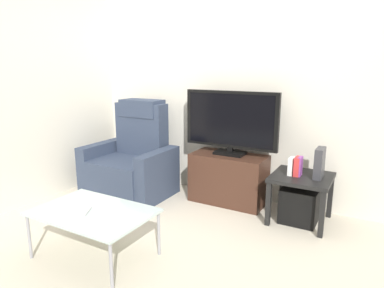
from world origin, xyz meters
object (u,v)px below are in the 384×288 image
Objects in this scene: book_leftmost at (291,166)px; book_rightmost at (300,166)px; book_middle at (297,166)px; coffee_table at (93,214)px; game_console at (319,163)px; recliner_armchair at (132,161)px; side_table at (301,183)px; cell_phone at (84,212)px; subwoofer_box at (300,205)px; television at (231,121)px; tv_stand at (228,178)px.

book_rightmost is at bearing 0.00° from book_leftmost.
book_middle is 1.87m from coffee_table.
recliner_armchair is at bearing -175.19° from game_console.
book_middle is (-0.04, -0.02, 0.16)m from side_table.
game_console reaches higher than coffee_table.
subwoofer_box is at bearing 20.90° from cell_phone.
subwoofer_box is 2.24× the size of cell_phone.
coffee_table is (-1.21, -1.42, -0.19)m from book_middle.
book_rightmost is (0.02, 0.00, 0.00)m from book_middle.
television reaches higher than cell_phone.
book_middle is (1.87, 0.14, 0.18)m from recliner_armchair.
book_leftmost is 0.93× the size of book_middle.
tv_stand is 0.78× the size of television.
side_table is 0.17m from book_rightmost.
coffee_table is at bearing -131.00° from side_table.
subwoofer_box is at bearing -7.70° from tv_stand.
subwoofer_box is (0.80, -0.11, -0.10)m from tv_stand.
television is at bearing 172.95° from game_console.
television is 0.95m from side_table.
recliner_armchair is 3.85× the size of game_console.
book_middle is at bearing 180.00° from book_rightmost.
book_rightmost is at bearing -136.35° from subwoofer_box.
recliner_armchair is (-1.12, -0.27, 0.10)m from tv_stand.
book_middle is 1.20× the size of cell_phone.
coffee_table is at bearing -129.04° from book_leftmost.
television is 1.72m from coffee_table.
coffee_table is at bearing -131.00° from subwoofer_box.
recliner_armchair reaches higher than side_table.
game_console is (0.15, 0.01, 0.43)m from subwoofer_box.
book_rightmost is (0.77, -0.15, -0.35)m from television.
book_leftmost is 1.90m from cell_phone.
cell_phone is (0.62, -1.33, 0.02)m from recliner_armchair.
recliner_armchair is 1.47m from cell_phone.
book_rightmost reaches higher than tv_stand.
side_table is 1.97m from cell_phone.
tv_stand is at bearing 170.38° from book_middle.
recliner_armchair is 7.20× the size of cell_phone.
recliner_armchair is at bearing 117.43° from coffee_table.
recliner_armchair reaches higher than book_rightmost.
book_leftmost is 0.06m from book_middle.
side_table is 1.61× the size of subwoofer_box.
book_middle is at bearing -170.92° from game_console.
subwoofer_box is 1.20× the size of game_console.
book_middle is (0.75, -0.15, -0.35)m from television.
subwoofer_box is 0.39m from book_rightmost.
book_rightmost is at bearing 20.98° from cell_phone.
book_rightmost is at bearing -169.75° from game_console.
subwoofer_box is 1.87× the size of book_middle.
subwoofer_box is at bearing 25.04° from book_middle.
subwoofer_box is 1.84× the size of book_rightmost.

